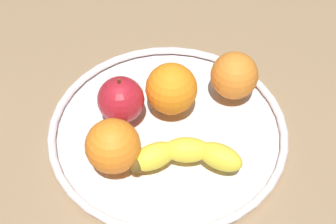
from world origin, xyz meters
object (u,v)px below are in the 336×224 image
(banana, at_px, (185,155))
(orange_back_right, at_px, (171,89))
(orange_center, at_px, (113,146))
(apple, at_px, (121,100))
(orange_front_left, at_px, (234,75))
(fruit_bowl, at_px, (168,129))

(banana, height_order, orange_back_right, orange_back_right)
(banana, distance_m, orange_center, 0.10)
(banana, xyz_separation_m, apple, (0.06, -0.11, 0.02))
(banana, bearing_deg, apple, -42.80)
(orange_front_left, height_order, orange_center, orange_center)
(fruit_bowl, bearing_deg, banana, 89.41)
(fruit_bowl, bearing_deg, orange_center, 23.52)
(apple, relative_size, orange_front_left, 1.06)
(orange_back_right, height_order, orange_center, orange_back_right)
(apple, bearing_deg, orange_center, 67.60)
(orange_front_left, xyz_separation_m, orange_back_right, (0.10, -0.00, 0.00))
(orange_back_right, bearing_deg, orange_center, 34.19)
(orange_back_right, distance_m, orange_center, 0.13)
(fruit_bowl, xyz_separation_m, banana, (0.00, 0.07, 0.03))
(fruit_bowl, distance_m, apple, 0.09)
(orange_front_left, distance_m, orange_back_right, 0.10)
(banana, relative_size, orange_center, 2.12)
(fruit_bowl, height_order, orange_center, orange_center)
(fruit_bowl, bearing_deg, apple, -34.68)
(fruit_bowl, xyz_separation_m, orange_front_left, (-0.12, -0.03, 0.05))
(banana, distance_m, apple, 0.13)
(orange_back_right, bearing_deg, banana, 80.44)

